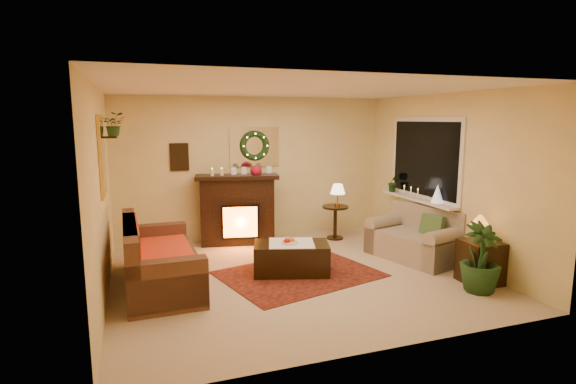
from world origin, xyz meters
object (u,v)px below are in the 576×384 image
object	(u,v)px
side_table_round	(335,222)
end_table_square	(480,263)
loveseat	(414,233)
coffee_table	(291,259)
fireplace	(237,213)
sofa	(161,254)

from	to	relation	value
side_table_round	end_table_square	bearing A→B (deg)	-71.73
loveseat	side_table_round	xyz separation A→B (m)	(-0.67, 1.50, -0.09)
side_table_round	coffee_table	xyz separation A→B (m)	(-1.40, -1.52, -0.12)
fireplace	loveseat	distance (m)	3.03
coffee_table	sofa	bearing A→B (deg)	-167.20
sofa	side_table_round	size ratio (longest dim) A/B	3.31
loveseat	coffee_table	size ratio (longest dim) A/B	1.33
coffee_table	side_table_round	bearing A→B (deg)	64.41
side_table_round	sofa	bearing A→B (deg)	-156.57
coffee_table	loveseat	bearing A→B (deg)	17.64
end_table_square	loveseat	bearing A→B (deg)	100.35
loveseat	end_table_square	size ratio (longest dim) A/B	2.42
sofa	fireplace	xyz separation A→B (m)	(1.42, 1.67, 0.12)
fireplace	side_table_round	bearing A→B (deg)	1.78
sofa	coffee_table	distance (m)	1.82
sofa	coffee_table	bearing A→B (deg)	-5.51
loveseat	end_table_square	world-z (taller)	loveseat
sofa	side_table_round	distance (m)	3.49
loveseat	side_table_round	distance (m)	1.65
loveseat	fireplace	bearing A→B (deg)	128.44
sofa	loveseat	world-z (taller)	sofa
end_table_square	coffee_table	world-z (taller)	end_table_square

